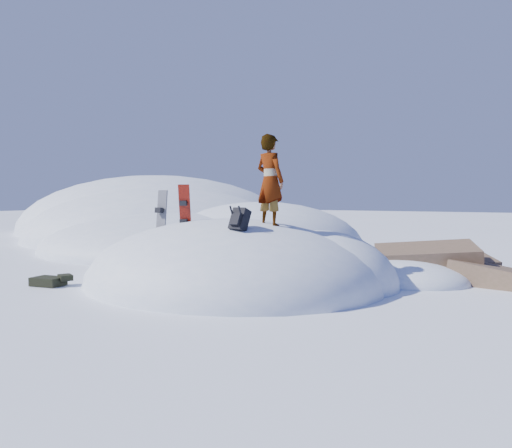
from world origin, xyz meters
The scene contains 9 objects.
ground centered at (0.00, 0.00, 0.00)m, with size 120.00×120.00×0.00m, color white.
snow_mound centered at (-0.17, 0.24, 0.00)m, with size 8.00×6.00×3.00m.
snow_ridge centered at (-10.43, 9.85, 0.00)m, with size 21.50×18.50×6.40m.
rock_outcrop centered at (3.72, 3.01, 0.01)m, with size 4.68×4.41×1.68m.
snowboard_red centered at (-0.90, -0.51, 1.59)m, with size 0.32×0.28×1.40m.
snowboard_dark centered at (-2.25, 0.21, 1.33)m, with size 0.33×0.25×1.69m.
backpack centered at (0.91, -1.06, 1.54)m, with size 0.37×0.46×0.54m.
gear_pile centered at (-3.34, -2.21, 0.12)m, with size 0.91×0.69×0.24m.
person centered at (1.10, -0.15, 2.32)m, with size 0.72×0.47×1.96m, color slate.
Camera 1 is at (6.21, -9.42, 1.99)m, focal length 35.00 mm.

